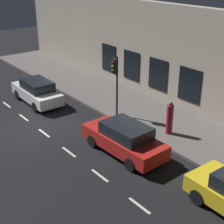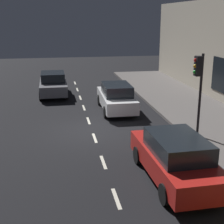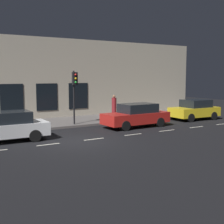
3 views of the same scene
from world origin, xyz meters
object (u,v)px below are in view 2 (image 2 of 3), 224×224
object	(u,v)px
traffic_light	(199,77)
parked_car_2	(175,158)
parked_car_1	(53,84)
parked_car_3	(116,97)

from	to	relation	value
traffic_light	parked_car_2	bearing A→B (deg)	-122.77
traffic_light	parked_car_1	xyz separation A→B (m)	(-6.15, 9.70, -2.01)
parked_car_1	parked_car_3	xyz separation A→B (m)	(3.57, -4.56, 0.00)
traffic_light	parked_car_2	xyz separation A→B (m)	(-2.25, -3.49, -2.01)
traffic_light	parked_car_2	size ratio (longest dim) A/B	0.78
parked_car_1	parked_car_2	size ratio (longest dim) A/B	0.89
parked_car_2	parked_car_3	xyz separation A→B (m)	(-0.33, 8.62, -0.00)
parked_car_3	parked_car_2	bearing A→B (deg)	-86.80
parked_car_1	parked_car_2	world-z (taller)	same
parked_car_2	traffic_light	bearing A→B (deg)	55.71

